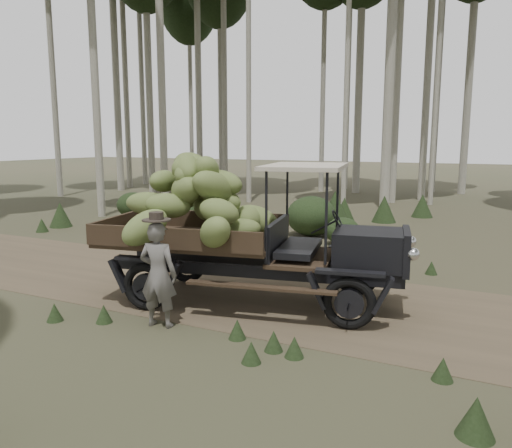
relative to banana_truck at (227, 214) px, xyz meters
name	(u,v)px	position (x,y,z in m)	size (l,w,h in m)	color
ground	(264,295)	(0.45, 0.60, -1.62)	(120.00, 120.00, 0.00)	#473D2B
dirt_track	(264,295)	(0.45, 0.60, -1.61)	(70.00, 4.00, 0.01)	brown
banana_truck	(227,214)	(0.00, 0.00, 0.00)	(5.74, 3.27, 2.80)	black
farmer	(158,273)	(-0.35, -1.60, -0.75)	(0.68, 0.52, 1.84)	#5D5955
undergrowth	(362,251)	(1.77, 2.85, -1.07)	(21.51, 23.81, 1.35)	#233319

